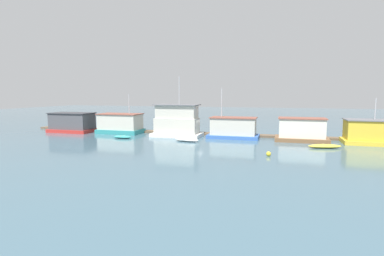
{
  "coord_description": "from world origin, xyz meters",
  "views": [
    {
      "loc": [
        12.33,
        -42.42,
        6.34
      ],
      "look_at": [
        0.0,
        -1.0,
        1.4
      ],
      "focal_mm": 28.0,
      "sensor_mm": 36.0,
      "label": 1
    }
  ],
  "objects_px": {
    "buoy_yellow": "(269,154)",
    "houseboat_blue": "(233,128)",
    "houseboat_red": "(72,123)",
    "houseboat_yellow": "(370,132)",
    "houseboat_white": "(177,122)",
    "dinghy_teal": "(123,137)",
    "dinghy_white": "(187,140)",
    "houseboat_teal": "(120,124)",
    "houseboat_brown": "(302,130)",
    "dinghy_yellow": "(325,146)"
  },
  "relations": [
    {
      "from": "houseboat_white",
      "to": "dinghy_yellow",
      "type": "relative_size",
      "value": 2.19
    },
    {
      "from": "houseboat_yellow",
      "to": "buoy_yellow",
      "type": "height_order",
      "value": "houseboat_yellow"
    },
    {
      "from": "houseboat_yellow",
      "to": "dinghy_teal",
      "type": "height_order",
      "value": "houseboat_yellow"
    },
    {
      "from": "houseboat_white",
      "to": "houseboat_yellow",
      "type": "distance_m",
      "value": 25.69
    },
    {
      "from": "houseboat_red",
      "to": "houseboat_blue",
      "type": "bearing_deg",
      "value": 1.95
    },
    {
      "from": "houseboat_white",
      "to": "buoy_yellow",
      "type": "distance_m",
      "value": 17.55
    },
    {
      "from": "houseboat_white",
      "to": "dinghy_yellow",
      "type": "xyz_separation_m",
      "value": [
        19.89,
        -4.06,
        -1.97
      ]
    },
    {
      "from": "houseboat_red",
      "to": "buoy_yellow",
      "type": "height_order",
      "value": "houseboat_red"
    },
    {
      "from": "houseboat_red",
      "to": "dinghy_yellow",
      "type": "distance_m",
      "value": 38.66
    },
    {
      "from": "houseboat_yellow",
      "to": "dinghy_white",
      "type": "distance_m",
      "value": 23.37
    },
    {
      "from": "dinghy_white",
      "to": "dinghy_yellow",
      "type": "distance_m",
      "value": 17.08
    },
    {
      "from": "houseboat_brown",
      "to": "dinghy_yellow",
      "type": "distance_m",
      "value": 5.42
    },
    {
      "from": "houseboat_blue",
      "to": "buoy_yellow",
      "type": "height_order",
      "value": "houseboat_blue"
    },
    {
      "from": "houseboat_red",
      "to": "houseboat_brown",
      "type": "distance_m",
      "value": 36.09
    },
    {
      "from": "houseboat_white",
      "to": "houseboat_brown",
      "type": "xyz_separation_m",
      "value": [
        17.55,
        0.67,
        -0.72
      ]
    },
    {
      "from": "houseboat_teal",
      "to": "dinghy_white",
      "type": "distance_m",
      "value": 13.8
    },
    {
      "from": "houseboat_teal",
      "to": "dinghy_teal",
      "type": "bearing_deg",
      "value": -57.24
    },
    {
      "from": "houseboat_brown",
      "to": "dinghy_yellow",
      "type": "xyz_separation_m",
      "value": [
        2.33,
        -4.73,
        -1.24
      ]
    },
    {
      "from": "dinghy_teal",
      "to": "dinghy_yellow",
      "type": "relative_size",
      "value": 0.69
    },
    {
      "from": "houseboat_white",
      "to": "buoy_yellow",
      "type": "xyz_separation_m",
      "value": [
        13.73,
        -10.76,
        -1.95
      ]
    },
    {
      "from": "houseboat_brown",
      "to": "houseboat_yellow",
      "type": "distance_m",
      "value": 8.12
    },
    {
      "from": "dinghy_white",
      "to": "dinghy_yellow",
      "type": "bearing_deg",
      "value": -0.19
    },
    {
      "from": "dinghy_white",
      "to": "buoy_yellow",
      "type": "height_order",
      "value": "buoy_yellow"
    },
    {
      "from": "dinghy_teal",
      "to": "houseboat_red",
      "type": "bearing_deg",
      "value": 161.17
    },
    {
      "from": "houseboat_brown",
      "to": "houseboat_blue",
      "type": "bearing_deg",
      "value": 178.21
    },
    {
      "from": "houseboat_yellow",
      "to": "buoy_yellow",
      "type": "relative_size",
      "value": 13.13
    },
    {
      "from": "buoy_yellow",
      "to": "houseboat_blue",
      "type": "bearing_deg",
      "value": 114.89
    },
    {
      "from": "houseboat_red",
      "to": "houseboat_yellow",
      "type": "xyz_separation_m",
      "value": [
        44.21,
        0.58,
        -0.07
      ]
    },
    {
      "from": "houseboat_teal",
      "to": "buoy_yellow",
      "type": "height_order",
      "value": "houseboat_teal"
    },
    {
      "from": "houseboat_teal",
      "to": "houseboat_white",
      "type": "height_order",
      "value": "houseboat_white"
    },
    {
      "from": "dinghy_teal",
      "to": "buoy_yellow",
      "type": "relative_size",
      "value": 5.83
    },
    {
      "from": "dinghy_teal",
      "to": "dinghy_white",
      "type": "relative_size",
      "value": 0.77
    },
    {
      "from": "houseboat_blue",
      "to": "dinghy_teal",
      "type": "relative_size",
      "value": 2.59
    },
    {
      "from": "buoy_yellow",
      "to": "houseboat_yellow",
      "type": "bearing_deg",
      "value": 43.63
    },
    {
      "from": "houseboat_blue",
      "to": "buoy_yellow",
      "type": "bearing_deg",
      "value": -65.11
    },
    {
      "from": "houseboat_blue",
      "to": "dinghy_yellow",
      "type": "bearing_deg",
      "value": -23.41
    },
    {
      "from": "houseboat_teal",
      "to": "houseboat_blue",
      "type": "height_order",
      "value": "houseboat_blue"
    },
    {
      "from": "dinghy_yellow",
      "to": "houseboat_white",
      "type": "bearing_deg",
      "value": 168.47
    },
    {
      "from": "houseboat_yellow",
      "to": "houseboat_blue",
      "type": "bearing_deg",
      "value": 178.92
    },
    {
      "from": "buoy_yellow",
      "to": "dinghy_white",
      "type": "bearing_deg",
      "value": 148.28
    },
    {
      "from": "houseboat_white",
      "to": "dinghy_teal",
      "type": "height_order",
      "value": "houseboat_white"
    },
    {
      "from": "houseboat_teal",
      "to": "houseboat_yellow",
      "type": "height_order",
      "value": "houseboat_teal"
    },
    {
      "from": "houseboat_blue",
      "to": "houseboat_yellow",
      "type": "relative_size",
      "value": 1.15
    },
    {
      "from": "houseboat_white",
      "to": "houseboat_red",
      "type": "bearing_deg",
      "value": 179.86
    },
    {
      "from": "houseboat_teal",
      "to": "buoy_yellow",
      "type": "xyz_separation_m",
      "value": [
        23.75,
        -11.69,
        -1.3
      ]
    },
    {
      "from": "houseboat_red",
      "to": "buoy_yellow",
      "type": "xyz_separation_m",
      "value": [
        32.27,
        -10.8,
        -1.33
      ]
    },
    {
      "from": "dinghy_white",
      "to": "buoy_yellow",
      "type": "relative_size",
      "value": 7.6
    },
    {
      "from": "houseboat_red",
      "to": "dinghy_yellow",
      "type": "relative_size",
      "value": 1.81
    },
    {
      "from": "houseboat_red",
      "to": "buoy_yellow",
      "type": "bearing_deg",
      "value": -18.51
    },
    {
      "from": "houseboat_blue",
      "to": "dinghy_yellow",
      "type": "distance_m",
      "value": 12.68
    }
  ]
}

